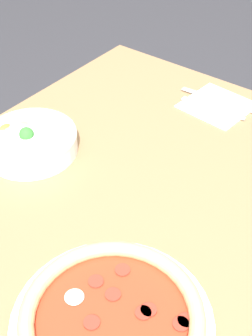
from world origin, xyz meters
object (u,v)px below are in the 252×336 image
object	(u,v)px
pizza	(112,318)
bowl	(30,141)
knife	(225,102)
fork	(214,108)

from	to	relation	value
pizza	bowl	size ratio (longest dim) A/B	1.52
pizza	knife	size ratio (longest dim) A/B	1.40
pizza	fork	distance (m)	0.65
bowl	fork	distance (m)	0.47
pizza	knife	xyz separation A→B (m)	(0.67, 0.16, -0.01)
pizza	knife	distance (m)	0.69
fork	bowl	bearing A→B (deg)	54.71
pizza	fork	world-z (taller)	pizza
fork	knife	xyz separation A→B (m)	(0.04, -0.01, -0.00)
pizza	fork	size ratio (longest dim) A/B	1.83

